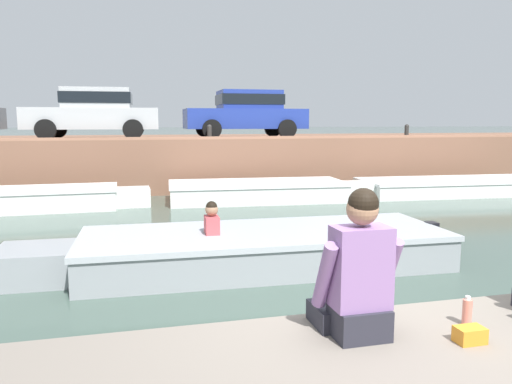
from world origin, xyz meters
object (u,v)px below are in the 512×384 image
at_px(car_centre_blue, 246,112).
at_px(boat_moored_central_white, 266,191).
at_px(mooring_bollard_east, 407,130).
at_px(motorboat_passing, 248,249).
at_px(bottle_drink, 467,312).
at_px(mooring_bollard_mid, 209,131).
at_px(boat_moored_west_white, 36,199).
at_px(car_left_inner_silver, 95,111).
at_px(boat_moored_east_white, 445,187).
at_px(person_seated_left, 357,279).

bearing_deg(car_centre_blue, boat_moored_central_white, -92.51).
xyz_separation_m(boat_moored_central_white, mooring_bollard_east, (5.44, 1.88, 1.63)).
bearing_deg(motorboat_passing, boat_moored_central_white, 72.49).
bearing_deg(motorboat_passing, bottle_drink, -83.32).
distance_m(motorboat_passing, bottle_drink, 4.44).
bearing_deg(bottle_drink, mooring_bollard_east, 61.04).
distance_m(car_centre_blue, bottle_drink, 13.71).
xyz_separation_m(mooring_bollard_mid, mooring_bollard_east, (6.71, 0.00, 0.00)).
relative_size(boat_moored_west_white, mooring_bollard_east, 11.72).
height_order(boat_moored_central_white, bottle_drink, bottle_drink).
distance_m(car_left_inner_silver, bottle_drink, 13.99).
bearing_deg(boat_moored_west_white, motorboat_passing, -56.61).
relative_size(motorboat_passing, bottle_drink, 32.76).
bearing_deg(car_left_inner_silver, car_centre_blue, 0.02).
distance_m(boat_moored_west_white, boat_moored_east_white, 11.53).
bearing_deg(car_left_inner_silver, motorboat_passing, -73.48).
distance_m(boat_moored_west_white, person_seated_left, 11.09).
bearing_deg(bottle_drink, person_seated_left, 176.32).
xyz_separation_m(car_left_inner_silver, car_centre_blue, (4.80, 0.00, -0.00)).
relative_size(boat_moored_west_white, car_left_inner_silver, 1.31).
xyz_separation_m(motorboat_passing, mooring_bollard_mid, (0.68, 8.06, 1.63)).
height_order(person_seated_left, bottle_drink, person_seated_left).
distance_m(mooring_bollard_mid, mooring_bollard_east, 6.71).
bearing_deg(mooring_bollard_mid, car_centre_blue, 38.09).
distance_m(boat_moored_central_white, mooring_bollard_mid, 2.79).
bearing_deg(boat_moored_east_white, person_seated_left, -127.15).
height_order(car_centre_blue, bottle_drink, car_centre_blue).
bearing_deg(mooring_bollard_mid, boat_moored_central_white, -55.81).
relative_size(boat_moored_east_white, mooring_bollard_east, 15.34).
xyz_separation_m(mooring_bollard_mid, person_seated_left, (-0.96, -12.37, -0.71)).
relative_size(boat_moored_east_white, person_seated_left, 7.08).
bearing_deg(person_seated_left, boat_moored_east_white, 52.85).
relative_size(car_left_inner_silver, car_centre_blue, 1.01).
bearing_deg(motorboat_passing, mooring_bollard_east, 47.49).
bearing_deg(person_seated_left, mooring_bollard_mid, 85.57).
bearing_deg(car_centre_blue, boat_moored_west_white, -153.30).
bearing_deg(car_centre_blue, car_left_inner_silver, -179.98).
relative_size(boat_moored_west_white, boat_moored_central_white, 0.89).
bearing_deg(car_centre_blue, mooring_bollard_mid, -141.91).
bearing_deg(mooring_bollard_east, boat_moored_east_white, -86.41).
bearing_deg(bottle_drink, boat_moored_central_white, 82.23).
bearing_deg(boat_moored_central_white, bottle_drink, -97.77).
height_order(boat_moored_central_white, mooring_bollard_mid, mooring_bollard_mid).
distance_m(motorboat_passing, car_left_inner_silver, 9.81).
distance_m(boat_moored_east_white, car_centre_blue, 6.69).
relative_size(boat_moored_west_white, bottle_drink, 25.56).
relative_size(boat_moored_central_white, mooring_bollard_east, 13.18).
xyz_separation_m(car_left_inner_silver, bottle_drink, (3.23, -13.52, -1.59)).
height_order(mooring_bollard_mid, mooring_bollard_east, same).
bearing_deg(mooring_bollard_east, car_left_inner_silver, 173.79).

